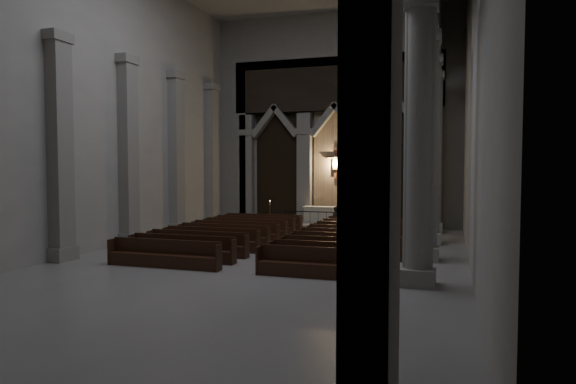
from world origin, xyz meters
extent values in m
plane|color=gray|center=(0.00, 0.00, 0.00)|extent=(24.00, 24.00, 0.00)
cube|color=#A4A29A|center=(0.00, 12.00, 6.00)|extent=(14.00, 0.10, 12.00)
cube|color=#A4A29A|center=(-7.00, 0.00, 6.00)|extent=(0.10, 24.00, 12.00)
cube|color=#A4A29A|center=(7.00, 0.00, 6.00)|extent=(0.10, 24.00, 12.00)
cube|color=gray|center=(-5.40, 11.50, 3.20)|extent=(0.80, 0.50, 6.40)
cube|color=gray|center=(-5.40, 11.50, 0.25)|extent=(1.05, 0.70, 0.50)
cube|color=gray|center=(-5.40, 11.50, 5.35)|extent=(1.00, 0.65, 0.35)
cube|color=gray|center=(-1.80, 11.50, 3.20)|extent=(0.80, 0.50, 6.40)
cube|color=gray|center=(-1.80, 11.50, 0.25)|extent=(1.05, 0.70, 0.50)
cube|color=gray|center=(-1.80, 11.50, 5.35)|extent=(1.00, 0.65, 0.35)
cube|color=gray|center=(1.80, 11.50, 3.20)|extent=(0.80, 0.50, 6.40)
cube|color=gray|center=(1.80, 11.50, 0.25)|extent=(1.05, 0.70, 0.50)
cube|color=gray|center=(1.80, 11.50, 5.35)|extent=(1.00, 0.65, 0.35)
cube|color=gray|center=(5.40, 11.50, 3.20)|extent=(0.80, 0.50, 6.40)
cube|color=gray|center=(5.40, 11.50, 0.25)|extent=(1.05, 0.70, 0.50)
cube|color=gray|center=(5.40, 11.50, 5.35)|extent=(1.00, 0.65, 0.35)
cube|color=black|center=(-3.60, 11.85, 3.50)|extent=(2.60, 0.15, 7.00)
cube|color=tan|center=(0.00, 11.85, 3.50)|extent=(2.60, 0.15, 7.00)
cube|color=black|center=(3.60, 11.85, 3.50)|extent=(2.60, 0.15, 7.00)
cube|color=black|center=(0.00, 11.50, 8.00)|extent=(12.00, 0.50, 3.00)
cube|color=gray|center=(-6.20, 11.50, 4.50)|extent=(1.60, 0.50, 9.00)
cube|color=gray|center=(6.20, 11.50, 4.50)|extent=(1.60, 0.50, 9.00)
cube|color=gray|center=(0.00, 11.50, 10.50)|extent=(14.00, 0.50, 3.00)
plane|color=#FFD372|center=(0.00, 11.82, 3.50)|extent=(1.50, 0.00, 1.50)
cube|color=brown|center=(0.00, 11.73, 3.50)|extent=(0.13, 0.08, 1.80)
cube|color=brown|center=(0.00, 11.73, 3.85)|extent=(1.10, 0.08, 0.13)
cube|color=tan|center=(0.00, 11.67, 3.45)|extent=(0.26, 0.10, 0.60)
sphere|color=tan|center=(0.00, 11.67, 3.85)|extent=(0.17, 0.17, 0.17)
cylinder|color=tan|center=(-0.26, 11.67, 3.82)|extent=(0.45, 0.08, 0.08)
cylinder|color=tan|center=(0.26, 11.67, 3.82)|extent=(0.45, 0.08, 0.08)
cube|color=gray|center=(5.50, 9.50, 0.25)|extent=(1.00, 1.00, 0.50)
cylinder|color=gray|center=(5.50, 9.50, 4.00)|extent=(0.70, 0.70, 7.50)
cube|color=gray|center=(5.50, 9.50, 7.85)|extent=(0.95, 0.95, 0.35)
cube|color=gray|center=(5.50, 5.50, 0.25)|extent=(1.00, 1.00, 0.50)
cylinder|color=gray|center=(5.50, 5.50, 4.00)|extent=(0.70, 0.70, 7.50)
cube|color=gray|center=(5.50, 5.50, 7.85)|extent=(0.95, 0.95, 0.35)
cube|color=gray|center=(5.50, 1.50, 0.25)|extent=(1.00, 1.00, 0.50)
cylinder|color=gray|center=(5.50, 1.50, 4.00)|extent=(0.70, 0.70, 7.50)
cube|color=gray|center=(5.50, 1.50, 7.85)|extent=(0.95, 0.95, 0.35)
cube|color=gray|center=(5.50, -2.50, 0.25)|extent=(1.00, 1.00, 0.50)
cylinder|color=gray|center=(5.50, -2.50, 4.00)|extent=(0.70, 0.70, 7.50)
cube|color=gray|center=(5.50, -2.50, 7.85)|extent=(0.95, 0.95, 0.35)
cube|color=gray|center=(5.50, 11.40, 4.60)|extent=(0.55, 1.20, 9.20)
cube|color=gray|center=(5.50, -11.40, 4.60)|extent=(0.55, 1.20, 9.20)
cube|color=gray|center=(-6.75, 9.50, 0.25)|extent=(0.60, 1.00, 0.50)
cube|color=gray|center=(-6.75, 9.50, 4.00)|extent=(0.50, 0.80, 7.50)
cube|color=gray|center=(-6.75, 9.50, 7.85)|extent=(0.60, 1.00, 0.35)
cube|color=gray|center=(-6.75, 5.50, 0.25)|extent=(0.60, 1.00, 0.50)
cube|color=gray|center=(-6.75, 5.50, 4.00)|extent=(0.50, 0.80, 7.50)
cube|color=gray|center=(-6.75, 5.50, 7.85)|extent=(0.60, 1.00, 0.35)
cube|color=gray|center=(-6.75, 1.50, 0.25)|extent=(0.60, 1.00, 0.50)
cube|color=gray|center=(-6.75, 1.50, 4.00)|extent=(0.50, 0.80, 7.50)
cube|color=gray|center=(-6.75, 1.50, 7.85)|extent=(0.60, 1.00, 0.35)
cube|color=gray|center=(-6.75, -2.50, 0.25)|extent=(0.60, 1.00, 0.50)
cube|color=gray|center=(-6.75, -2.50, 4.00)|extent=(0.50, 0.80, 7.50)
cube|color=gray|center=(-6.75, -2.50, 7.85)|extent=(0.60, 1.00, 0.35)
cube|color=gray|center=(0.00, 10.60, 0.07)|extent=(8.50, 2.60, 0.15)
cube|color=beige|center=(-0.72, 10.81, 0.59)|extent=(1.65, 0.64, 0.87)
cube|color=white|center=(-0.72, 10.81, 1.04)|extent=(1.79, 0.72, 0.04)
cube|color=black|center=(0.00, 9.52, 0.87)|extent=(4.57, 0.05, 0.05)
cube|color=black|center=(-2.28, 9.52, 0.46)|extent=(0.09, 0.09, 0.91)
cube|color=black|center=(2.28, 9.52, 0.46)|extent=(0.09, 0.09, 0.91)
cylinder|color=black|center=(-1.83, 9.52, 0.43)|extent=(0.02, 0.02, 0.84)
cylinder|color=black|center=(-1.37, 9.52, 0.43)|extent=(0.02, 0.02, 0.84)
cylinder|color=black|center=(-0.91, 9.52, 0.43)|extent=(0.02, 0.02, 0.84)
cylinder|color=black|center=(-0.46, 9.52, 0.43)|extent=(0.02, 0.02, 0.84)
cylinder|color=black|center=(0.00, 9.52, 0.43)|extent=(0.02, 0.02, 0.84)
cylinder|color=black|center=(0.46, 9.52, 0.43)|extent=(0.02, 0.02, 0.84)
cylinder|color=black|center=(0.91, 9.52, 0.43)|extent=(0.02, 0.02, 0.84)
cylinder|color=black|center=(1.37, 9.52, 0.43)|extent=(0.02, 0.02, 0.84)
cylinder|color=black|center=(1.83, 9.52, 0.43)|extent=(0.02, 0.02, 0.84)
cylinder|color=olive|center=(-3.32, 9.79, 0.03)|extent=(0.24, 0.24, 0.05)
cylinder|color=olive|center=(-3.32, 9.79, 0.60)|extent=(0.04, 0.04, 1.15)
cylinder|color=olive|center=(-3.32, 9.79, 1.18)|extent=(0.12, 0.12, 0.02)
cylinder|color=beige|center=(-3.32, 9.79, 1.28)|extent=(0.05, 0.05, 0.20)
sphere|color=#FFBA59|center=(-3.32, 9.79, 1.40)|extent=(0.04, 0.04, 0.04)
cylinder|color=olive|center=(2.40, 9.80, 0.02)|extent=(0.20, 0.20, 0.04)
cylinder|color=olive|center=(2.40, 9.80, 0.51)|extent=(0.03, 0.03, 0.98)
cylinder|color=olive|center=(2.40, 9.80, 1.00)|extent=(0.10, 0.10, 0.02)
cylinder|color=beige|center=(2.40, 9.80, 1.09)|extent=(0.04, 0.04, 0.17)
sphere|color=#FFBA59|center=(2.40, 9.80, 1.19)|extent=(0.04, 0.04, 0.04)
cube|color=black|center=(-2.70, 6.95, 0.22)|extent=(4.03, 0.38, 0.43)
cube|color=black|center=(-2.70, 7.13, 0.67)|extent=(4.03, 0.07, 0.48)
cube|color=black|center=(-4.71, 6.95, 0.43)|extent=(0.06, 0.43, 0.86)
cube|color=black|center=(-0.69, 6.95, 0.43)|extent=(0.06, 0.43, 0.86)
cube|color=black|center=(2.70, 6.95, 0.22)|extent=(4.03, 0.38, 0.43)
cube|color=black|center=(2.70, 7.13, 0.67)|extent=(4.03, 0.07, 0.48)
cube|color=black|center=(0.69, 6.95, 0.43)|extent=(0.06, 0.43, 0.86)
cube|color=black|center=(4.71, 6.95, 0.43)|extent=(0.06, 0.43, 0.86)
cube|color=black|center=(-2.70, 5.77, 0.22)|extent=(4.03, 0.38, 0.43)
cube|color=black|center=(-2.70, 5.95, 0.67)|extent=(4.03, 0.07, 0.48)
cube|color=black|center=(-4.71, 5.77, 0.43)|extent=(0.06, 0.43, 0.86)
cube|color=black|center=(-0.69, 5.77, 0.43)|extent=(0.06, 0.43, 0.86)
cube|color=black|center=(2.70, 5.77, 0.22)|extent=(4.03, 0.38, 0.43)
cube|color=black|center=(2.70, 5.95, 0.67)|extent=(4.03, 0.07, 0.48)
cube|color=black|center=(0.69, 5.77, 0.43)|extent=(0.06, 0.43, 0.86)
cube|color=black|center=(4.71, 5.77, 0.43)|extent=(0.06, 0.43, 0.86)
cube|color=black|center=(-2.70, 4.60, 0.22)|extent=(4.03, 0.38, 0.43)
cube|color=black|center=(-2.70, 4.78, 0.67)|extent=(4.03, 0.07, 0.48)
cube|color=black|center=(-4.71, 4.60, 0.43)|extent=(0.06, 0.43, 0.86)
cube|color=black|center=(-0.69, 4.60, 0.43)|extent=(0.06, 0.43, 0.86)
cube|color=black|center=(2.70, 4.60, 0.22)|extent=(4.03, 0.38, 0.43)
cube|color=black|center=(2.70, 4.78, 0.67)|extent=(4.03, 0.07, 0.48)
cube|color=black|center=(0.69, 4.60, 0.43)|extent=(0.06, 0.43, 0.86)
cube|color=black|center=(4.71, 4.60, 0.43)|extent=(0.06, 0.43, 0.86)
cube|color=black|center=(-2.70, 3.42, 0.22)|extent=(4.03, 0.38, 0.43)
cube|color=black|center=(-2.70, 3.60, 0.67)|extent=(4.03, 0.07, 0.48)
cube|color=black|center=(-4.71, 3.42, 0.43)|extent=(0.06, 0.43, 0.86)
cube|color=black|center=(-0.69, 3.42, 0.43)|extent=(0.06, 0.43, 0.86)
cube|color=black|center=(2.70, 3.42, 0.22)|extent=(4.03, 0.38, 0.43)
cube|color=black|center=(2.70, 3.60, 0.67)|extent=(4.03, 0.07, 0.48)
cube|color=black|center=(0.69, 3.42, 0.43)|extent=(0.06, 0.43, 0.86)
cube|color=black|center=(4.71, 3.42, 0.43)|extent=(0.06, 0.43, 0.86)
cube|color=black|center=(-2.70, 2.25, 0.22)|extent=(4.03, 0.38, 0.43)
cube|color=black|center=(-2.70, 2.43, 0.67)|extent=(4.03, 0.07, 0.48)
cube|color=black|center=(-4.71, 2.25, 0.43)|extent=(0.06, 0.43, 0.86)
cube|color=black|center=(-0.69, 2.25, 0.43)|extent=(0.06, 0.43, 0.86)
cube|color=black|center=(2.70, 2.25, 0.22)|extent=(4.03, 0.38, 0.43)
cube|color=black|center=(2.70, 2.43, 0.67)|extent=(4.03, 0.07, 0.48)
cube|color=black|center=(0.69, 2.25, 0.43)|extent=(0.06, 0.43, 0.86)
cube|color=black|center=(4.71, 2.25, 0.43)|extent=(0.06, 0.43, 0.86)
cube|color=black|center=(-2.70, 1.07, 0.22)|extent=(4.03, 0.38, 0.43)
cube|color=black|center=(-2.70, 1.25, 0.67)|extent=(4.03, 0.07, 0.48)
cube|color=black|center=(-4.71, 1.07, 0.43)|extent=(0.06, 0.43, 0.86)
cube|color=black|center=(-0.69, 1.07, 0.43)|extent=(0.06, 0.43, 0.86)
cube|color=black|center=(2.70, 1.07, 0.22)|extent=(4.03, 0.38, 0.43)
cube|color=black|center=(2.70, 1.25, 0.67)|extent=(4.03, 0.07, 0.48)
cube|color=black|center=(0.69, 1.07, 0.43)|extent=(0.06, 0.43, 0.86)
cube|color=black|center=(4.71, 1.07, 0.43)|extent=(0.06, 0.43, 0.86)
cube|color=black|center=(-2.70, -0.11, 0.22)|extent=(4.03, 0.38, 0.43)
cube|color=black|center=(-2.70, 0.08, 0.67)|extent=(4.03, 0.07, 0.48)
cube|color=black|center=(-4.71, -0.11, 0.43)|extent=(0.06, 0.43, 0.86)
cube|color=black|center=(-0.69, -0.11, 0.43)|extent=(0.06, 0.43, 0.86)
cube|color=black|center=(2.70, -0.11, 0.22)|extent=(4.03, 0.38, 0.43)
cube|color=black|center=(2.70, 0.08, 0.67)|extent=(4.03, 0.07, 0.48)
cube|color=black|center=(0.69, -0.11, 0.43)|extent=(0.06, 0.43, 0.86)
cube|color=black|center=(4.71, -0.11, 0.43)|extent=(0.06, 0.43, 0.86)
cube|color=black|center=(-2.70, -1.28, 0.22)|extent=(4.03, 0.38, 0.43)
cube|color=black|center=(-2.70, -1.10, 0.67)|extent=(4.03, 0.07, 0.48)
cube|color=black|center=(-4.71, -1.28, 0.43)|extent=(0.06, 0.43, 0.86)
cube|color=black|center=(-0.69, -1.28, 0.43)|extent=(0.06, 0.43, 0.86)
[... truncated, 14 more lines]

